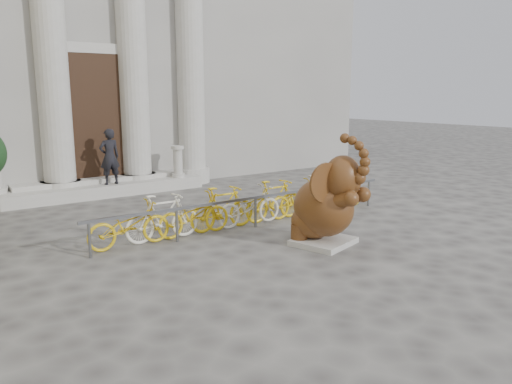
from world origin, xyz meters
TOP-DOWN VIEW (x-y plane):
  - ground at (0.00, 0.00)m, footprint 80.00×80.00m
  - classical_building at (0.00, 14.93)m, footprint 22.00×10.70m
  - entrance_steps at (0.00, 9.40)m, footprint 6.00×1.20m
  - elephant_statue at (1.92, 1.80)m, footprint 1.49×1.79m
  - bike_rack at (1.55, 3.98)m, footprint 8.00×0.53m
  - pedestrian at (0.08, 9.12)m, footprint 0.62×0.41m
  - balustrade_post at (2.30, 9.10)m, footprint 0.42×0.42m

SIDE VIEW (x-z plane):
  - ground at x=0.00m, z-range 0.00..0.00m
  - entrance_steps at x=0.00m, z-range 0.00..0.36m
  - bike_rack at x=1.55m, z-range 0.00..1.00m
  - elephant_statue at x=1.92m, z-range -0.31..1.96m
  - balustrade_post at x=2.30m, z-range 0.32..1.34m
  - pedestrian at x=0.08m, z-range 0.36..2.02m
  - classical_building at x=0.00m, z-range -0.02..11.98m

